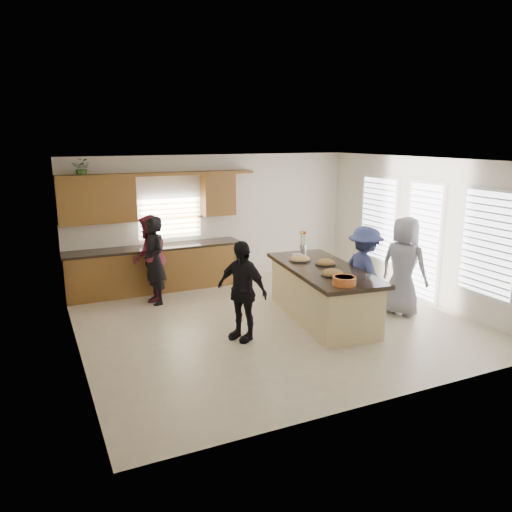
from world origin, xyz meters
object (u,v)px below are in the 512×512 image
island (322,294)px  woman_left_back (154,261)px  salad_bowl (344,280)px  woman_right_front (404,266)px  woman_right_back (365,272)px  woman_left_mid (149,258)px  woman_left_front (242,291)px

island → woman_left_back: (-2.48, 2.10, 0.40)m
salad_bowl → woman_right_front: size_ratio=0.20×
salad_bowl → woman_right_front: (1.75, 0.66, -0.12)m
salad_bowl → island: bearing=74.8°
island → woman_right_back: 0.85m
woman_left_back → woman_left_mid: 0.24m
salad_bowl → woman_right_back: size_ratio=0.22×
island → woman_left_front: bearing=-165.2°
island → woman_right_back: bearing=-10.2°
island → woman_right_front: bearing=-7.8°
salad_bowl → woman_right_back: bearing=39.2°
woman_right_front → salad_bowl: bearing=88.8°
woman_left_front → woman_left_mid: bearing=169.9°
island → woman_right_front: woman_right_front is taller
woman_left_mid → woman_right_back: 4.14m
woman_left_mid → woman_left_front: 2.71m
salad_bowl → woman_left_back: woman_left_back is taller
woman_right_back → woman_left_mid: bearing=51.0°
salad_bowl → woman_right_back: (1.01, 0.82, -0.19)m
island → woman_left_mid: (-2.53, 2.33, 0.40)m
woman_left_back → island: bearing=39.2°
salad_bowl → woman_left_mid: woman_left_mid is taller
woman_left_mid → woman_right_front: 4.83m
woman_left_mid → woman_right_front: bearing=68.6°
woman_right_front → woman_right_back: bearing=55.8°
woman_left_front → island: bearing=69.1°
salad_bowl → woman_left_back: size_ratio=0.21×
woman_right_front → island: bearing=53.4°
woman_left_front → woman_right_front: bearing=58.4°
island → woman_left_front: woman_left_front is taller
salad_bowl → woman_left_front: (-1.37, 0.81, -0.22)m
woman_right_back → woman_right_front: woman_right_front is taller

